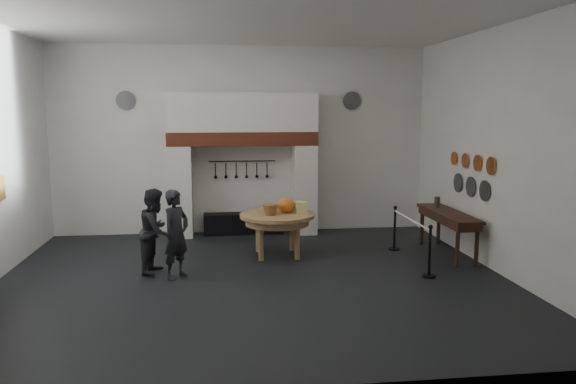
{
  "coord_description": "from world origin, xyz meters",
  "views": [
    {
      "loc": [
        -0.61,
        -9.65,
        3.0
      ],
      "look_at": [
        0.79,
        1.39,
        1.35
      ],
      "focal_mm": 35.0,
      "sensor_mm": 36.0,
      "label": 1
    }
  ],
  "objects": [
    {
      "name": "floor",
      "position": [
        0.0,
        0.0,
        0.0
      ],
      "size": [
        9.0,
        8.0,
        0.02
      ],
      "primitive_type": "cube",
      "color": "black",
      "rests_on": "ground"
    },
    {
      "name": "pewter_plate_back_left",
      "position": [
        -2.7,
        3.96,
        3.2
      ],
      "size": [
        0.44,
        0.03,
        0.44
      ],
      "primitive_type": "cylinder",
      "rotation": [
        1.57,
        0.0,
        0.0
      ],
      "color": "#4C4C51",
      "rests_on": "wall_back"
    },
    {
      "name": "cheese_block_big",
      "position": [
        1.09,
        1.54,
        0.99
      ],
      "size": [
        0.22,
        0.22,
        0.24
      ],
      "primitive_type": "cube",
      "color": "#CECF7C",
      "rests_on": "work_table"
    },
    {
      "name": "visitor_near",
      "position": [
        -1.36,
        0.27,
        0.8
      ],
      "size": [
        0.65,
        0.69,
        1.59
      ],
      "primitive_type": "imported",
      "rotation": [
        0.0,
        0.0,
        0.92
      ],
      "color": "black",
      "rests_on": "floor"
    },
    {
      "name": "wall_plaque",
      "position": [
        -4.45,
        0.8,
        1.6
      ],
      "size": [
        0.05,
        0.34,
        0.44
      ],
      "primitive_type": "cube",
      "color": "gold",
      "rests_on": "wall_left"
    },
    {
      "name": "wall_back",
      "position": [
        0.0,
        4.0,
        2.25
      ],
      "size": [
        9.0,
        0.02,
        4.5
      ],
      "primitive_type": "cube",
      "color": "white",
      "rests_on": "floor"
    },
    {
      "name": "work_table",
      "position": [
        0.59,
        1.59,
        0.84
      ],
      "size": [
        1.74,
        1.74,
        0.07
      ],
      "primitive_type": "cylinder",
      "rotation": [
        0.0,
        0.0,
        -0.14
      ],
      "color": "tan",
      "rests_on": "floor"
    },
    {
      "name": "copper_pan_c",
      "position": [
        4.46,
        1.3,
        1.95
      ],
      "size": [
        0.03,
        0.3,
        0.3
      ],
      "primitive_type": "cylinder",
      "rotation": [
        0.0,
        1.57,
        0.0
      ],
      "color": "#C6662D",
      "rests_on": "wall_right"
    },
    {
      "name": "copper_pan_b",
      "position": [
        4.46,
        0.75,
        1.95
      ],
      "size": [
        0.03,
        0.32,
        0.32
      ],
      "primitive_type": "cylinder",
      "rotation": [
        0.0,
        1.57,
        0.0
      ],
      "color": "#C6662D",
      "rests_on": "wall_right"
    },
    {
      "name": "iron_range",
      "position": [
        0.0,
        3.72,
        0.25
      ],
      "size": [
        1.9,
        0.45,
        0.5
      ],
      "primitive_type": "cube",
      "color": "black",
      "rests_on": "floor"
    },
    {
      "name": "chimney_pier_left",
      "position": [
        -1.48,
        3.65,
        1.07
      ],
      "size": [
        0.55,
        0.7,
        2.15
      ],
      "primitive_type": "cube",
      "color": "silver",
      "rests_on": "floor"
    },
    {
      "name": "barrier_post_near",
      "position": [
        3.15,
        -0.27,
        0.45
      ],
      "size": [
        0.05,
        0.05,
        0.9
      ],
      "primitive_type": "cylinder",
      "color": "black",
      "rests_on": "floor"
    },
    {
      "name": "copper_pan_d",
      "position": [
        4.46,
        1.85,
        1.95
      ],
      "size": [
        0.03,
        0.28,
        0.28
      ],
      "primitive_type": "cylinder",
      "rotation": [
        0.0,
        1.57,
        0.0
      ],
      "color": "#C6662D",
      "rests_on": "wall_right"
    },
    {
      "name": "pumpkin",
      "position": [
        0.79,
        1.69,
        1.03
      ],
      "size": [
        0.36,
        0.36,
        0.31
      ],
      "primitive_type": "ellipsoid",
      "color": "orange",
      "rests_on": "work_table"
    },
    {
      "name": "pewter_plate_mid",
      "position": [
        4.46,
        1.0,
        1.45
      ],
      "size": [
        0.03,
        0.4,
        0.4
      ],
      "primitive_type": "cylinder",
      "rotation": [
        0.0,
        1.57,
        0.0
      ],
      "color": "#4C4C51",
      "rests_on": "wall_right"
    },
    {
      "name": "bread_loaf",
      "position": [
        0.49,
        1.94,
        0.94
      ],
      "size": [
        0.31,
        0.18,
        0.13
      ],
      "primitive_type": "ellipsoid",
      "color": "#AB6D3C",
      "rests_on": "work_table"
    },
    {
      "name": "hearth_brick_band",
      "position": [
        0.0,
        3.65,
        2.31
      ],
      "size": [
        3.5,
        0.72,
        0.32
      ],
      "primitive_type": "cube",
      "color": "#9E442B",
      "rests_on": "chimney_pier_left"
    },
    {
      "name": "copper_pan_a",
      "position": [
        4.46,
        0.2,
        1.95
      ],
      "size": [
        0.03,
        0.34,
        0.34
      ],
      "primitive_type": "cylinder",
      "rotation": [
        0.0,
        1.57,
        0.0
      ],
      "color": "#C6662D",
      "rests_on": "wall_right"
    },
    {
      "name": "chimney_pier_right",
      "position": [
        1.48,
        3.65,
        1.07
      ],
      "size": [
        0.55,
        0.7,
        2.15
      ],
      "primitive_type": "cube",
      "color": "silver",
      "rests_on": "floor"
    },
    {
      "name": "wicker_basket",
      "position": [
        0.44,
        1.44,
        0.98
      ],
      "size": [
        0.36,
        0.36,
        0.22
      ],
      "primitive_type": "cone",
      "rotation": [
        3.14,
        0.0,
        -0.14
      ],
      "color": "brown",
      "rests_on": "work_table"
    },
    {
      "name": "pewter_jug",
      "position": [
        4.1,
        1.8,
        1.01
      ],
      "size": [
        0.12,
        0.12,
        0.22
      ],
      "primitive_type": "cylinder",
      "color": "#444549",
      "rests_on": "side_table"
    },
    {
      "name": "pewter_plate_left",
      "position": [
        4.46,
        0.4,
        1.45
      ],
      "size": [
        0.03,
        0.4,
        0.4
      ],
      "primitive_type": "cylinder",
      "rotation": [
        0.0,
        1.57,
        0.0
      ],
      "color": "#4C4C51",
      "rests_on": "wall_right"
    },
    {
      "name": "pewter_plate_back_right",
      "position": [
        2.7,
        3.96,
        3.2
      ],
      "size": [
        0.44,
        0.03,
        0.44
      ],
      "primitive_type": "cylinder",
      "rotation": [
        1.57,
        0.0,
        0.0
      ],
      "color": "#4C4C51",
      "rests_on": "wall_back"
    },
    {
      "name": "wall_right",
      "position": [
        4.5,
        0.0,
        2.25
      ],
      "size": [
        0.02,
        8.0,
        4.5
      ],
      "primitive_type": "cube",
      "color": "white",
      "rests_on": "floor"
    },
    {
      "name": "ceiling",
      "position": [
        0.0,
        0.0,
        4.5
      ],
      "size": [
        9.0,
        8.0,
        0.02
      ],
      "primitive_type": "cube",
      "color": "silver",
      "rests_on": "wall_back"
    },
    {
      "name": "cheese_block_small",
      "position": [
        1.07,
        1.84,
        0.97
      ],
      "size": [
        0.18,
        0.18,
        0.2
      ],
      "primitive_type": "cube",
      "color": "#FFEE98",
      "rests_on": "work_table"
    },
    {
      "name": "utensil_rail",
      "position": [
        0.0,
        3.92,
        1.75
      ],
      "size": [
        1.6,
        0.02,
        0.02
      ],
      "primitive_type": "cylinder",
      "rotation": [
        0.0,
        1.57,
        0.0
      ],
      "color": "black",
      "rests_on": "wall_back"
    },
    {
      "name": "barrier_post_far",
      "position": [
        3.15,
        1.73,
        0.45
      ],
      "size": [
        0.05,
        0.05,
        0.9
      ],
      "primitive_type": "cylinder",
      "color": "black",
      "rests_on": "floor"
    },
    {
      "name": "barrier_rope",
      "position": [
        3.15,
        0.73,
        0.85
      ],
      "size": [
        0.04,
        2.0,
        0.04
      ],
      "primitive_type": "cylinder",
      "rotation": [
        1.57,
        0.0,
        0.0
      ],
      "color": "white",
      "rests_on": "barrier_post_near"
    },
    {
      "name": "wall_front",
      "position": [
        0.0,
        -4.0,
        2.25
      ],
      "size": [
        9.0,
        0.02,
        4.5
      ],
      "primitive_type": "cube",
      "color": "white",
      "rests_on": "floor"
    },
    {
      "name": "chimney_hood",
      "position": [
        0.0,
        3.65,
        2.92
      ],
      "size": [
        3.5,
        0.7,
        0.9
      ],
      "primitive_type": "cube",
      "color": "silver",
      "rests_on": "hearth_brick_band"
    },
    {
      "name": "visitor_far",
      "position": [
        -1.76,
        0.67,
        0.78
      ],
      "size": [
        0.75,
        0.88,
        1.56
      ],
      "primitive_type": "imported",
      "rotation": [
        0.0,
        0.0,
        1.34
      ],
      "color": "#222227",
      "rests_on": "floor"
    },
    {
      "name": "side_table",
      "position": [
        4.1,
        1.2,
        0.87
      ],
      "size": [
        0.55,
        2.2,
        0.06
      ],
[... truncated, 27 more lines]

